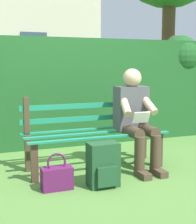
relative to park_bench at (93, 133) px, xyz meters
name	(u,v)px	position (x,y,z in m)	size (l,w,h in m)	color
ground	(95,169)	(0.00, 0.08, -0.41)	(60.00, 60.00, 0.00)	#517F38
park_bench	(93,133)	(0.00, 0.00, 0.00)	(1.64, 0.55, 0.85)	#4C3828
person_seated	(136,116)	(-0.47, 0.18, 0.20)	(0.44, 0.73, 1.17)	#4C4C51
hedge_backdrop	(76,88)	(-0.24, -1.43, 0.42)	(6.28, 0.86, 1.71)	#1E5123
backpack	(103,165)	(0.12, 0.63, -0.20)	(0.30, 0.27, 0.45)	#1E4728
handbag	(57,177)	(0.58, 0.55, -0.29)	(0.30, 0.15, 0.37)	#59194C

